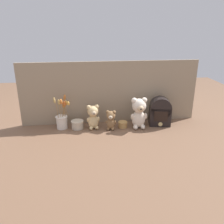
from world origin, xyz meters
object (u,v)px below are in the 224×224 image
teddy_bear_small (111,120)px  decorative_tin_short (77,125)px  decorative_tin_tall (123,124)px  vintage_radio (160,112)px  flower_vase (62,119)px  teddy_bear_large (139,112)px  teddy_bear_medium (93,116)px

teddy_bear_small → decorative_tin_short: 0.32m
decorative_tin_tall → vintage_radio: bearing=2.6°
flower_vase → vintage_radio: bearing=-2.1°
teddy_bear_large → decorative_tin_tall: teddy_bear_large is taller
teddy_bear_large → vintage_radio: bearing=10.4°
teddy_bear_large → decorative_tin_tall: size_ratio=3.40×
vintage_radio → decorative_tin_tall: (-0.36, -0.02, -0.11)m
teddy_bear_large → decorative_tin_tall: 0.19m
vintage_radio → decorative_tin_tall: bearing=-177.4°
teddy_bear_large → decorative_tin_short: size_ratio=2.56×
teddy_bear_large → flower_vase: (-0.71, 0.07, -0.06)m
vintage_radio → teddy_bear_large: bearing=-169.6°
flower_vase → vintage_radio: size_ratio=1.14×
decorative_tin_short → decorative_tin_tall: bearing=-3.4°
decorative_tin_short → flower_vase: bearing=169.5°
teddy_bear_small → vintage_radio: vintage_radio is taller
teddy_bear_large → teddy_bear_small: size_ratio=1.59×
vintage_radio → decorative_tin_short: (-0.79, 0.01, -0.10)m
decorative_tin_tall → teddy_bear_small: bearing=-166.1°
teddy_bear_medium → flower_vase: (-0.29, 0.04, -0.03)m
flower_vase → decorative_tin_short: 0.15m
teddy_bear_small → vintage_radio: size_ratio=0.67×
flower_vase → decorative_tin_tall: 0.57m
teddy_bear_medium → flower_vase: size_ratio=0.73×
teddy_bear_medium → teddy_bear_small: 0.17m
vintage_radio → decorative_tin_short: bearing=179.4°
teddy_bear_medium → decorative_tin_tall: size_ratio=2.69×
teddy_bear_small → teddy_bear_medium: bearing=166.2°
flower_vase → vintage_radio: flower_vase is taller
teddy_bear_large → vintage_radio: size_ratio=1.06×
teddy_bear_small → decorative_tin_short: teddy_bear_small is taller
teddy_bear_large → teddy_bear_medium: (-0.42, 0.03, -0.03)m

